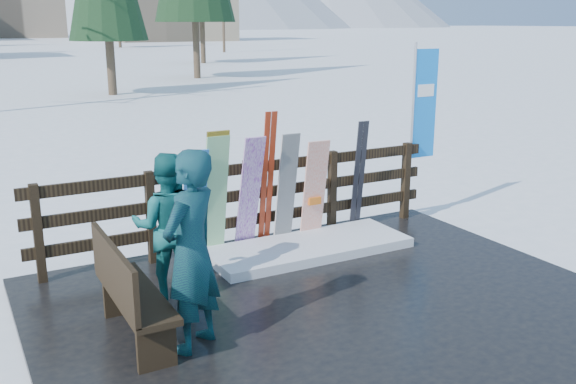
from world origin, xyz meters
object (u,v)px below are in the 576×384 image
snowboard_2 (215,195)px  snowboard_4 (286,190)px  snowboard_0 (194,206)px  snowboard_5 (314,191)px  rental_flag (422,111)px  person_front (191,252)px  person_back (168,226)px  snowboard_3 (250,194)px  bench (127,290)px  snowboard_1 (216,197)px

snowboard_2 → snowboard_4: bearing=0.0°
snowboard_2 → snowboard_0: bearing=180.0°
snowboard_5 → rental_flag: (2.00, 0.27, 0.91)m
snowboard_5 → rental_flag: rental_flag is taller
snowboard_5 → person_front: bearing=-140.6°
snowboard_2 → person_back: 1.23m
snowboard_2 → snowboard_5: size_ratio=1.19×
snowboard_3 → person_front: (-1.52, -2.04, 0.15)m
bench → person_front: person_front is taller
snowboard_0 → snowboard_5: size_ratio=1.05×
snowboard_5 → snowboard_1: bearing=-180.0°
snowboard_0 → rental_flag: 3.81m
snowboard_1 → snowboard_5: bearing=0.0°
bench → snowboard_1: 2.29m
snowboard_3 → person_front: size_ratio=0.86×
snowboard_4 → person_front: bearing=-135.2°
snowboard_0 → rental_flag: bearing=4.2°
snowboard_2 → person_back: size_ratio=1.05×
snowboard_4 → person_front: size_ratio=0.83×
snowboard_3 → person_back: size_ratio=1.00×
snowboard_1 → snowboard_3: size_ratio=1.01×
snowboard_4 → snowboard_2: bearing=-180.0°
snowboard_4 → snowboard_5: snowboard_4 is taller
bench → person_back: person_back is taller
person_back → rental_flag: bearing=-141.5°
bench → snowboard_4: snowboard_4 is taller
rental_flag → snowboard_3: bearing=-174.8°
snowboard_4 → bench: bearing=-146.9°
snowboard_4 → snowboard_5: bearing=-0.0°
snowboard_1 → person_back: person_back is taller
person_back → snowboard_0: bearing=-101.4°
bench → person_back: 1.08m
snowboard_1 → snowboard_2: size_ratio=0.96×
snowboard_3 → rental_flag: size_ratio=0.61×
snowboard_1 → person_front: size_ratio=0.87×
bench → snowboard_3: snowboard_3 is taller
snowboard_1 → person_front: person_front is taller
snowboard_4 → rental_flag: (2.42, 0.27, 0.85)m
snowboard_3 → rental_flag: bearing=5.2°
snowboard_5 → snowboard_4: bearing=180.0°
snowboard_2 → person_front: bearing=-117.4°
rental_flag → person_back: (-4.31, -1.13, -0.81)m
snowboard_0 → snowboard_4: bearing=0.0°
snowboard_3 → snowboard_5: bearing=0.0°
snowboard_0 → snowboard_3: bearing=0.0°
bench → person_front: (0.49, -0.38, 0.41)m
snowboard_0 → bench: bearing=-127.4°
bench → snowboard_0: 2.10m
snowboard_0 → snowboard_1: snowboard_1 is taller
snowboard_2 → person_front: 2.30m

